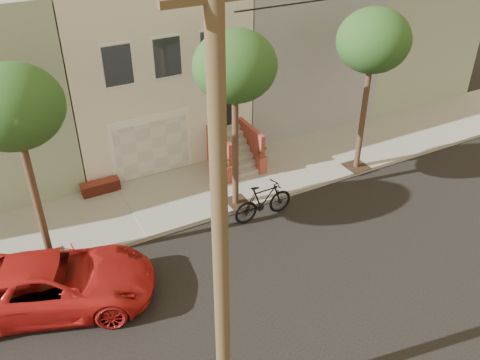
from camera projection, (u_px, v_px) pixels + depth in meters
ground at (266, 281)px, 15.51m from camera, size 90.00×90.00×0.00m
sidewalk at (194, 192)px, 19.46m from camera, size 40.00×3.70×0.15m
house_row at (135, 55)px, 21.91m from camera, size 33.10×11.70×7.00m
tree_left at (13, 108)px, 13.43m from camera, size 2.70×2.57×6.30m
tree_mid at (235, 67)px, 16.01m from camera, size 2.70×2.57×6.30m
tree_right at (373, 42)px, 18.19m from camera, size 2.70×2.57×6.30m
pickup_truck at (54, 283)px, 14.36m from camera, size 6.06×4.22×1.54m
motorcycle at (263, 201)px, 17.89m from camera, size 2.28×0.70×1.36m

